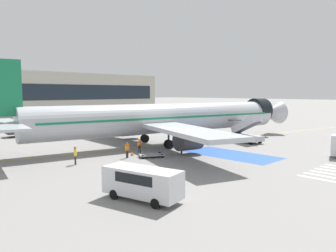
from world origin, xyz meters
name	(u,v)px	position (x,y,z in m)	size (l,w,h in m)	color
ground_plane	(179,143)	(0.00, 0.00, 0.00)	(600.00, 600.00, 0.00)	gray
apron_leadline_yellow	(167,144)	(-1.96, 0.42, 0.00)	(0.20, 80.72, 0.01)	gold
apron_stand_patch_blue	(231,155)	(-1.96, -9.84, 0.00)	(5.04, 10.72, 0.01)	#2856A8
apron_walkway_bar_0	(320,179)	(-5.56, -20.83, 0.00)	(0.44, 3.60, 0.01)	silver
apron_walkway_bar_1	(326,176)	(-4.36, -20.83, 0.00)	(0.44, 3.60, 0.01)	silver
apron_walkway_bar_2	(331,174)	(-3.16, -20.83, 0.00)	(0.44, 3.60, 0.01)	silver
apron_walkway_bar_3	(336,172)	(-1.96, -20.83, 0.00)	(0.44, 3.60, 0.01)	silver
airliner	(163,119)	(-2.56, 0.54, 3.48)	(46.60, 34.31, 10.21)	#B7BCC4
boarding_stairs_forward	(246,135)	(7.06, -5.97, 0.97)	(3.11, 5.51, 3.84)	#ADB2BA
fuel_tanker	(42,124)	(-9.73, 21.73, 1.71)	(11.09, 3.76, 3.39)	#38383D
service_van_0	(142,181)	(-18.98, -14.81, 1.25)	(3.03, 5.56, 2.07)	silver
baggage_cart	(151,155)	(-9.27, -4.71, 0.26)	(3.00, 2.58, 0.87)	gray
ground_crew_0	(75,154)	(-16.90, -2.35, 1.01)	(0.44, 0.48, 1.75)	#2D2D33
ground_crew_1	(182,145)	(-5.44, -5.52, 0.93)	(0.48, 0.34, 1.62)	#2D2D33
ground_crew_2	(127,149)	(-11.39, -3.24, 0.96)	(0.45, 0.26, 1.67)	#2D2D33
ground_crew_3	(139,145)	(-8.47, -1.72, 0.91)	(0.46, 0.29, 1.60)	black
traffic_cone_0	(132,153)	(-10.17, -2.52, 0.23)	(0.41, 0.41, 0.46)	orange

